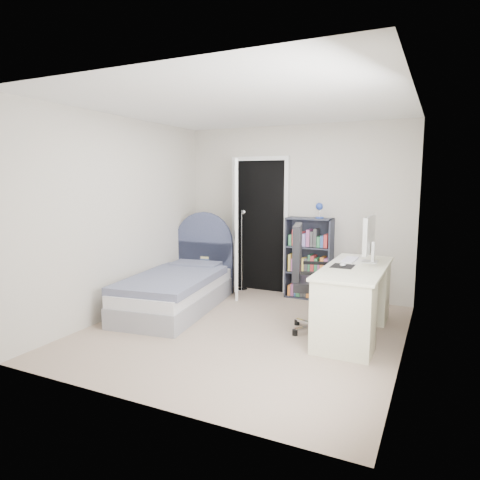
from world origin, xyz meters
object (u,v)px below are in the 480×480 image
at_px(nightstand, 209,268).
at_px(desk, 355,297).
at_px(bed, 179,287).
at_px(floor_lamp, 242,258).
at_px(office_chair, 310,274).
at_px(bookcase, 309,261).

relative_size(nightstand, desk, 0.35).
distance_m(bed, floor_lamp, 1.28).
bearing_deg(desk, office_chair, -165.40).
distance_m(bed, bookcase, 1.91).
relative_size(floor_lamp, desk, 0.80).
bearing_deg(desk, nightstand, 158.51).
xyz_separation_m(bed, bookcase, (1.45, 1.22, 0.26)).
height_order(floor_lamp, desk, desk).
height_order(bed, desk, desk).
xyz_separation_m(bed, floor_lamp, (0.39, 1.20, 0.24)).
distance_m(nightstand, floor_lamp, 0.54).
xyz_separation_m(desk, office_chair, (-0.48, -0.12, 0.25)).
relative_size(bed, bookcase, 1.51).
bearing_deg(bed, office_chair, -3.69).
bearing_deg(bookcase, office_chair, -73.63).
bearing_deg(desk, bookcase, 125.72).
relative_size(bed, office_chair, 1.72).
bearing_deg(desk, bed, -179.85).
distance_m(floor_lamp, desk, 2.27).
relative_size(bed, nightstand, 3.83).
relative_size(desk, office_chair, 1.30).
relative_size(nightstand, floor_lamp, 0.44).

